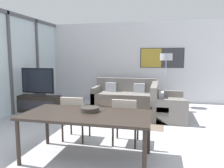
{
  "coord_description": "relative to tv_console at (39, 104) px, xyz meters",
  "views": [
    {
      "loc": [
        1.1,
        -2.48,
        1.6
      ],
      "look_at": [
        -0.05,
        2.54,
        0.95
      ],
      "focal_mm": 35.0,
      "sensor_mm": 36.0,
      "label": 1
    }
  ],
  "objects": [
    {
      "name": "television",
      "position": [
        0.0,
        0.0,
        0.63
      ],
      "size": [
        0.99,
        0.2,
        0.79
      ],
      "color": "#2D2D33",
      "rests_on": "tv_console"
    },
    {
      "name": "dining_chair_centre",
      "position": [
        2.84,
        -1.78,
        0.25
      ],
      "size": [
        0.46,
        0.46,
        0.86
      ],
      "color": "#B2A899",
      "rests_on": "ground_plane"
    },
    {
      "name": "dining_table",
      "position": [
        2.35,
        -2.47,
        0.43
      ],
      "size": [
        1.96,
        0.95,
        0.73
      ],
      "color": "black",
      "rests_on": "ground_plane"
    },
    {
      "name": "floor_lamp",
      "position": [
        3.58,
        1.56,
        1.23
      ],
      "size": [
        0.38,
        0.38,
        1.7
      ],
      "color": "#2D2D33",
      "rests_on": "ground_plane"
    },
    {
      "name": "fruit_bowl",
      "position": [
        2.36,
        -2.34,
        0.53
      ],
      "size": [
        0.3,
        0.3,
        0.07
      ],
      "color": "#332D28",
      "rests_on": "dining_table"
    },
    {
      "name": "coffee_table",
      "position": [
        2.26,
        0.15,
        0.02
      ],
      "size": [
        1.0,
        1.0,
        0.35
      ],
      "color": "black",
      "rests_on": "ground_plane"
    },
    {
      "name": "dining_chair_left",
      "position": [
        1.87,
        -1.79,
        0.25
      ],
      "size": [
        0.46,
        0.46,
        0.86
      ],
      "color": "#B2A899",
      "rests_on": "ground_plane"
    },
    {
      "name": "sofa_side",
      "position": [
        3.56,
        0.3,
        0.04
      ],
      "size": [
        0.88,
        1.53,
        0.87
      ],
      "rotation": [
        0.0,
        0.0,
        1.57
      ],
      "color": "slate",
      "rests_on": "ground_plane"
    },
    {
      "name": "wall_back",
      "position": [
        2.39,
        2.27,
        1.16
      ],
      "size": [
        6.88,
        0.09,
        2.8
      ],
      "color": "silver",
      "rests_on": "ground_plane"
    },
    {
      "name": "tv_console",
      "position": [
        0.0,
        0.0,
        0.0
      ],
      "size": [
        1.28,
        0.41,
        0.48
      ],
      "color": "black",
      "rests_on": "ground_plane"
    },
    {
      "name": "sofa_main",
      "position": [
        2.26,
        1.47,
        0.04
      ],
      "size": [
        2.02,
        0.88,
        0.87
      ],
      "color": "slate",
      "rests_on": "ground_plane"
    },
    {
      "name": "area_rug",
      "position": [
        2.26,
        0.15,
        -0.24
      ],
      "size": [
        2.54,
        2.17,
        0.01
      ],
      "color": "#706051",
      "rests_on": "ground_plane"
    },
    {
      "name": "window_wall_left",
      "position": [
        -0.58,
        -0.41,
        1.29
      ],
      "size": [
        0.07,
        5.35,
        2.8
      ],
      "color": "silver",
      "rests_on": "ground_plane"
    }
  ]
}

